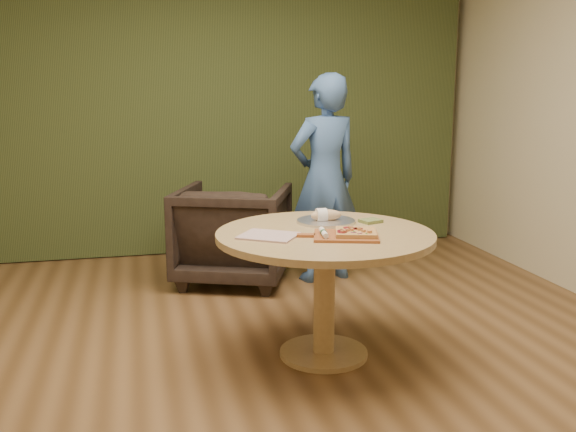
% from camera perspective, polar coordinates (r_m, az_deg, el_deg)
% --- Properties ---
extents(room_shell, '(5.04, 6.04, 2.84)m').
position_cam_1_polar(room_shell, '(3.24, -0.06, 8.55)').
color(room_shell, brown).
rests_on(room_shell, ground).
extents(curtain, '(4.80, 0.14, 2.78)m').
position_cam_1_polar(curtain, '(6.10, -6.50, 9.87)').
color(curtain, '#303D1B').
rests_on(curtain, ground).
extents(pedestal_table, '(1.25, 1.25, 0.75)m').
position_cam_1_polar(pedestal_table, '(3.69, 3.28, -3.55)').
color(pedestal_table, tan).
rests_on(pedestal_table, ground).
extents(pizza_paddle, '(0.47, 0.37, 0.01)m').
position_cam_1_polar(pizza_paddle, '(3.53, 5.00, -1.78)').
color(pizza_paddle, '#994F27').
rests_on(pizza_paddle, pedestal_table).
extents(flatbread_pizza, '(0.27, 0.27, 0.04)m').
position_cam_1_polar(flatbread_pizza, '(3.54, 6.02, -1.44)').
color(flatbread_pizza, tan).
rests_on(flatbread_pizza, pizza_paddle).
extents(cutlery_roll, '(0.05, 0.20, 0.03)m').
position_cam_1_polar(cutlery_roll, '(3.51, 3.18, -1.48)').
color(cutlery_roll, white).
rests_on(cutlery_roll, pizza_paddle).
extents(newspaper, '(0.39, 0.37, 0.01)m').
position_cam_1_polar(newspaper, '(3.54, -1.73, -1.76)').
color(newspaper, silver).
rests_on(newspaper, pedestal_table).
extents(serving_tray, '(0.36, 0.36, 0.02)m').
position_cam_1_polar(serving_tray, '(3.91, 3.40, -0.46)').
color(serving_tray, silver).
rests_on(serving_tray, pedestal_table).
extents(bread_roll, '(0.19, 0.09, 0.09)m').
position_cam_1_polar(bread_roll, '(3.90, 3.28, 0.06)').
color(bread_roll, tan).
rests_on(bread_roll, serving_tray).
extents(green_packet, '(0.15, 0.13, 0.02)m').
position_cam_1_polar(green_packet, '(3.93, 7.36, -0.44)').
color(green_packet, '#4D5E2A').
rests_on(green_packet, pedestal_table).
extents(armchair, '(1.08, 1.05, 0.87)m').
position_cam_1_polar(armchair, '(5.18, -4.89, -1.15)').
color(armchair, black).
rests_on(armchair, ground).
extents(person_standing, '(0.69, 0.53, 1.67)m').
position_cam_1_polar(person_standing, '(5.16, 3.25, 3.32)').
color(person_standing, '#3E639B').
rests_on(person_standing, ground).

